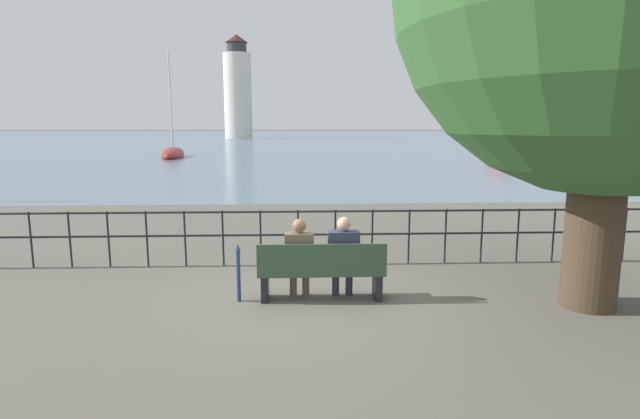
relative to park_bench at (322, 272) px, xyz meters
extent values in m
plane|color=#605B51|center=(0.00, 0.06, -0.44)|extent=(1000.00, 1000.00, 0.00)
cube|color=slate|center=(0.00, 159.46, -0.43)|extent=(600.00, 300.00, 0.01)
cylinder|color=#423323|center=(3.86, -0.42, 0.82)|extent=(0.77, 0.77, 2.51)
cube|color=#334C38|center=(0.00, 0.06, -0.01)|extent=(1.91, 0.45, 0.05)
cube|color=#334C38|center=(0.00, -0.14, 0.24)|extent=(1.91, 0.04, 0.45)
cube|color=black|center=(-0.85, 0.06, -0.24)|extent=(0.10, 0.41, 0.40)
cube|color=black|center=(0.85, 0.06, -0.24)|extent=(0.10, 0.41, 0.40)
cylinder|color=brown|center=(-0.43, 0.22, -0.21)|extent=(0.11, 0.11, 0.45)
cylinder|color=brown|center=(-0.24, 0.22, -0.21)|extent=(0.11, 0.11, 0.45)
cube|color=brown|center=(-0.33, 0.13, 0.06)|extent=(0.36, 0.26, 0.14)
cube|color=brown|center=(-0.33, 0.04, 0.30)|extent=(0.43, 0.24, 0.58)
sphere|color=#846047|center=(-0.33, 0.04, 0.70)|extent=(0.20, 0.20, 0.20)
cylinder|color=#2D3347|center=(0.23, 0.22, -0.21)|extent=(0.11, 0.11, 0.45)
cylinder|color=#2D3347|center=(0.44, 0.22, -0.21)|extent=(0.11, 0.11, 0.45)
cube|color=#2D3347|center=(0.33, 0.13, 0.06)|extent=(0.40, 0.26, 0.14)
cube|color=#2D3347|center=(0.33, 0.04, 0.31)|extent=(0.47, 0.24, 0.60)
sphere|color=tan|center=(0.33, 0.04, 0.73)|extent=(0.20, 0.20, 0.20)
cylinder|color=black|center=(-5.28, 2.00, 0.09)|extent=(0.04, 0.04, 1.05)
cylinder|color=black|center=(-4.58, 2.00, 0.09)|extent=(0.04, 0.04, 1.05)
cylinder|color=black|center=(-3.87, 2.00, 0.09)|extent=(0.04, 0.04, 1.05)
cylinder|color=black|center=(-3.17, 2.00, 0.09)|extent=(0.04, 0.04, 1.05)
cylinder|color=black|center=(-2.46, 2.00, 0.09)|extent=(0.04, 0.04, 1.05)
cylinder|color=black|center=(-1.76, 2.00, 0.09)|extent=(0.04, 0.04, 1.05)
cylinder|color=black|center=(-1.06, 2.00, 0.09)|extent=(0.04, 0.04, 1.05)
cylinder|color=black|center=(-0.35, 2.00, 0.09)|extent=(0.04, 0.04, 1.05)
cylinder|color=black|center=(0.35, 2.00, 0.09)|extent=(0.04, 0.04, 1.05)
cylinder|color=black|center=(1.06, 2.00, 0.09)|extent=(0.04, 0.04, 1.05)
cylinder|color=black|center=(1.76, 2.00, 0.09)|extent=(0.04, 0.04, 1.05)
cylinder|color=black|center=(2.46, 2.00, 0.09)|extent=(0.04, 0.04, 1.05)
cylinder|color=black|center=(3.17, 2.00, 0.09)|extent=(0.04, 0.04, 1.05)
cylinder|color=black|center=(3.87, 2.00, 0.09)|extent=(0.04, 0.04, 1.05)
cylinder|color=black|center=(4.58, 2.00, 0.09)|extent=(0.04, 0.04, 1.05)
cylinder|color=black|center=(5.28, 2.00, 0.09)|extent=(0.04, 0.04, 1.05)
cylinder|color=black|center=(5.99, 2.00, 0.09)|extent=(0.04, 0.04, 1.05)
cylinder|color=black|center=(0.00, 2.00, 0.58)|extent=(14.79, 0.04, 0.04)
cylinder|color=black|center=(0.00, 2.00, 0.14)|extent=(14.79, 0.04, 0.04)
cylinder|color=navy|center=(-1.24, 0.00, -0.05)|extent=(0.06, 0.06, 0.78)
cone|color=navy|center=(-1.24, 0.00, 0.39)|extent=(0.09, 0.09, 0.11)
ellipsoid|color=maroon|center=(-11.22, 36.79, -0.19)|extent=(2.75, 7.93, 1.21)
cylinder|color=silver|center=(-11.22, 36.79, 4.29)|extent=(0.14, 0.14, 8.24)
ellipsoid|color=maroon|center=(14.73, 29.55, -0.09)|extent=(3.83, 7.25, 1.73)
cylinder|color=silver|center=(14.73, 29.55, 4.08)|extent=(0.14, 0.14, 7.29)
cylinder|color=silver|center=(-14.10, 110.59, 9.09)|extent=(6.32, 6.32, 19.05)
cylinder|color=#2D2D33|center=(-14.10, 110.59, 19.77)|extent=(4.42, 4.42, 2.32)
cone|color=#4C1E19|center=(-14.10, 110.59, 21.86)|extent=(5.06, 5.06, 1.86)
camera|label=1|loc=(-0.34, -7.20, 2.15)|focal=28.00mm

